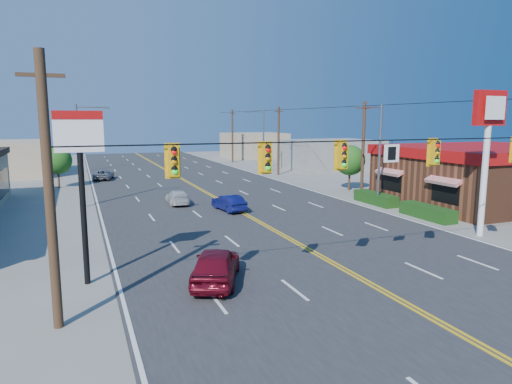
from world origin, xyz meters
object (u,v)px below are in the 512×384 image
object	(u,v)px
kfc_pylon	(488,134)
car_magenta	(216,266)
signal_span	(364,168)
car_silver	(103,175)
kfc	(484,175)
car_blue	(229,203)
car_white	(178,198)
pizza_hut_sign	(80,161)

from	to	relation	value
kfc_pylon	car_magenta	distance (m)	17.86
signal_span	car_silver	world-z (taller)	signal_span
kfc	car_magenta	size ratio (longest dim) A/B	3.67
signal_span	kfc_pylon	world-z (taller)	signal_span
kfc	car_magenta	bearing A→B (deg)	-158.85
signal_span	car_silver	size ratio (longest dim) A/B	5.98
kfc_pylon	car_blue	size ratio (longest dim) A/B	2.29
signal_span	car_blue	xyz separation A→B (m)	(-0.58, 16.35, -4.27)
kfc	car_silver	distance (m)	39.02
kfc_pylon	car_silver	world-z (taller)	kfc_pylon
car_white	car_magenta	bearing A→B (deg)	85.57
kfc_pylon	car_white	world-z (taller)	kfc_pylon
pizza_hut_sign	car_magenta	size ratio (longest dim) A/B	1.54
kfc_pylon	car_white	distance (m)	22.80
pizza_hut_sign	car_white	world-z (taller)	pizza_hut_sign
kfc	car_magenta	distance (m)	27.76
car_white	car_silver	world-z (taller)	car_silver
signal_span	kfc	xyz separation A→B (m)	(20.02, 12.00, -2.51)
kfc	car_white	bearing A→B (deg)	160.16
car_blue	car_silver	size ratio (longest dim) A/B	0.91
kfc_pylon	signal_span	bearing A→B (deg)	-160.22
car_magenta	car_white	bearing A→B (deg)	-73.29
signal_span	kfc_pylon	bearing A→B (deg)	19.78
pizza_hut_sign	kfc_pylon	bearing A→B (deg)	0.00
signal_span	car_white	distance (m)	21.28
kfc_pylon	car_magenta	size ratio (longest dim) A/B	1.91
kfc	kfc_pylon	size ratio (longest dim) A/B	1.92
car_silver	pizza_hut_sign	bearing A→B (deg)	98.07
car_blue	car_white	size ratio (longest dim) A/B	0.96
kfc	signal_span	bearing A→B (deg)	-149.06
signal_span	car_magenta	size ratio (longest dim) A/B	5.47
signal_span	car_white	size ratio (longest dim) A/B	6.29
car_white	signal_span	bearing A→B (deg)	102.37
car_blue	car_white	world-z (taller)	car_blue
car_white	car_silver	xyz separation A→B (m)	(-4.74, 18.21, 0.00)
car_blue	car_magenta	bearing A→B (deg)	62.17
signal_span	car_blue	bearing A→B (deg)	92.03
signal_span	kfc	distance (m)	23.47
signal_span	kfc_pylon	distance (m)	11.87
kfc_pylon	car_magenta	xyz separation A→B (m)	(-16.94, -2.00, -5.29)
pizza_hut_sign	kfc	bearing A→B (deg)	14.52
pizza_hut_sign	car_silver	world-z (taller)	pizza_hut_sign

